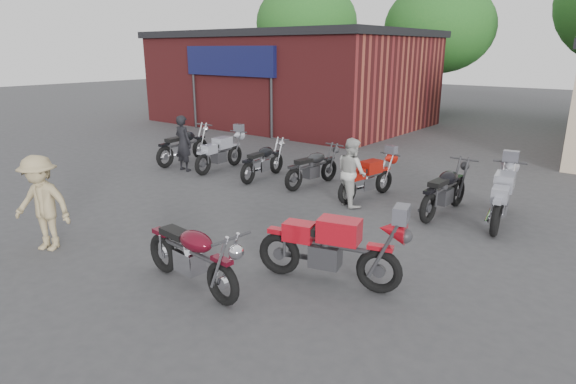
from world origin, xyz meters
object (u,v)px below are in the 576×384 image
Objects in this scene: person_light at (352,172)px; row_bike_5 at (445,187)px; row_bike_2 at (263,159)px; row_bike_6 at (502,195)px; row_bike_3 at (313,165)px; row_bike_4 at (368,176)px; row_bike_0 at (184,143)px; person_tan at (42,203)px; vintage_motorcycle at (192,251)px; row_bike_1 at (220,151)px; person_dark at (183,143)px; sportbike at (331,245)px; helmet at (188,247)px.

person_light is 2.06m from row_bike_5.
row_bike_6 is (6.23, 0.32, 0.07)m from row_bike_2.
row_bike_4 is (1.67, -0.08, -0.01)m from row_bike_3.
row_bike_0 is (-6.39, 0.41, -0.17)m from person_light.
person_tan is 0.91× the size of row_bike_2.
row_bike_2 is 6.24m from row_bike_6.
row_bike_3 is at bearing 4.33° from person_light.
row_bike_1 is (-5.10, 5.43, -0.02)m from vintage_motorcycle.
row_bike_4 is at bearing -169.98° from person_dark.
sportbike is 2.72m from helmet.
row_bike_5 is at bearing 86.60° from row_bike_6.
helmet is 5.62m from row_bike_5.
person_tan is at bearing -163.75° from vintage_motorcycle.
vintage_motorcycle is 4.97m from person_light.
row_bike_3 is 1.02× the size of row_bike_4.
row_bike_1 is (0.79, 0.71, -0.24)m from person_dark.
row_bike_3 reaches higher than row_bike_4.
row_bike_0 reaches higher than row_bike_5.
row_bike_3 is 3.57m from row_bike_5.
person_dark is (-5.89, 4.72, 0.22)m from vintage_motorcycle.
person_dark is 6.01m from person_tan.
row_bike_1 is at bearing 86.06° from row_bike_2.
helmet is at bearing 109.19° from person_light.
row_bike_6 is (3.03, 0.15, 0.08)m from row_bike_4.
vintage_motorcycle is at bearing -155.51° from row_bike_3.
vintage_motorcycle is 7.45m from row_bike_1.
row_bike_1 is 6.74m from row_bike_5.
helmet is (-1.07, 0.80, -0.49)m from vintage_motorcycle.
person_light reaches higher than row_bike_1.
vintage_motorcycle is at bearing 166.15° from row_bike_5.
person_light is 0.83× the size of row_bike_2.
helmet is 6.16m from row_bike_1.
person_dark is 0.76× the size of row_bike_6.
row_bike_2 is at bearing 102.74° from row_bike_4.
row_bike_0 is 4.76m from row_bike_3.
vintage_motorcycle reaches higher than row_bike_1.
row_bike_1 is at bearing 131.02° from helmet.
person_dark reaches higher than helmet.
row_bike_4 reaches higher than helmet.
row_bike_4 is at bearing -86.68° from row_bike_3.
person_dark is 8.74m from row_bike_6.
row_bike_2 is at bearing 83.32° from row_bike_6.
person_light is at bearing -177.14° from person_dark.
row_bike_5 is (5.09, 0.20, 0.05)m from row_bike_2.
helmet is 7.25m from row_bike_0.
sportbike reaches higher than row_bike_3.
vintage_motorcycle is at bearing -152.78° from sportbike.
row_bike_1 is 0.93× the size of row_bike_6.
helmet is 5.30m from row_bike_2.
row_bike_2 is at bearing 126.81° from vintage_motorcycle.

